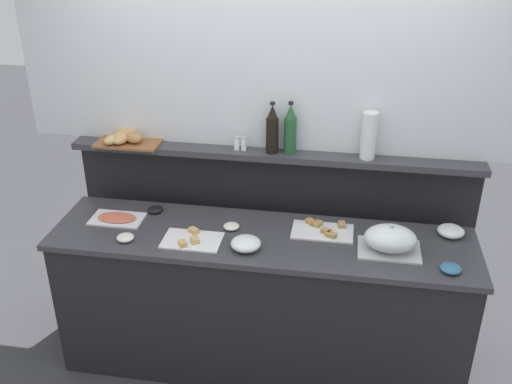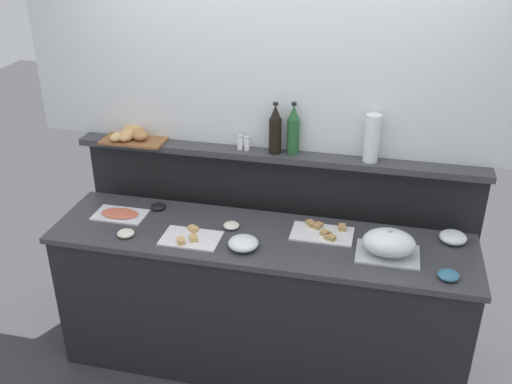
{
  "view_description": "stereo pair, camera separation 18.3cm",
  "coord_description": "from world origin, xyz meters",
  "views": [
    {
      "loc": [
        0.45,
        -2.83,
        2.68
      ],
      "look_at": [
        -0.05,
        0.1,
        1.17
      ],
      "focal_mm": 40.95,
      "sensor_mm": 36.0,
      "label": 1
    },
    {
      "loc": [
        0.62,
        -2.79,
        2.68
      ],
      "look_at": [
        -0.05,
        0.1,
        1.17
      ],
      "focal_mm": 40.95,
      "sensor_mm": 36.0,
      "label": 2
    }
  ],
  "objects": [
    {
      "name": "bread_basket",
      "position": [
        -0.92,
        0.4,
        1.33
      ],
      "size": [
        0.4,
        0.32,
        0.08
      ],
      "color": "brown",
      "rests_on": "back_ledge_unit"
    },
    {
      "name": "buffet_counter",
      "position": [
        0.0,
        0.0,
        0.47
      ],
      "size": [
        2.44,
        0.61,
        0.94
      ],
      "color": "black",
      "rests_on": "ground_plane"
    },
    {
      "name": "ground_plane",
      "position": [
        0.0,
        0.6,
        0.0
      ],
      "size": [
        12.0,
        12.0,
        0.0
      ],
      "primitive_type": "plane",
      "color": "#38383D"
    },
    {
      "name": "glass_bowl_medium",
      "position": [
        1.07,
        0.19,
        0.97
      ],
      "size": [
        0.15,
        0.15,
        0.06
      ],
      "color": "silver",
      "rests_on": "buffet_counter"
    },
    {
      "name": "upper_wall_panel",
      "position": [
        0.0,
        0.51,
        1.95
      ],
      "size": [
        3.13,
        0.08,
        1.31
      ],
      "primitive_type": "cube",
      "color": "silver",
      "rests_on": "back_ledge_unit"
    },
    {
      "name": "sandwich_platter_rear",
      "position": [
        0.35,
        0.11,
        0.95
      ],
      "size": [
        0.35,
        0.21,
        0.04
      ],
      "color": "silver",
      "rests_on": "buffet_counter"
    },
    {
      "name": "wine_bottle_dark",
      "position": [
        -0.0,
        0.4,
        1.44
      ],
      "size": [
        0.08,
        0.08,
        0.32
      ],
      "color": "black",
      "rests_on": "back_ledge_unit"
    },
    {
      "name": "serving_cloche",
      "position": [
        0.72,
        -0.03,
        1.01
      ],
      "size": [
        0.34,
        0.24,
        0.17
      ],
      "color": "#B7BABF",
      "rests_on": "buffet_counter"
    },
    {
      "name": "water_carafe",
      "position": [
        0.57,
        0.41,
        1.44
      ],
      "size": [
        0.09,
        0.09,
        0.28
      ],
      "primitive_type": "cylinder",
      "color": "silver",
      "rests_on": "back_ledge_unit"
    },
    {
      "name": "condiment_bowl_cream",
      "position": [
        -0.69,
        0.18,
        0.95
      ],
      "size": [
        0.09,
        0.09,
        0.03
      ],
      "primitive_type": "ellipsoid",
      "color": "black",
      "rests_on": "buffet_counter"
    },
    {
      "name": "condiment_bowl_red",
      "position": [
        -0.19,
        0.06,
        0.95
      ],
      "size": [
        0.09,
        0.09,
        0.03
      ],
      "primitive_type": "ellipsoid",
      "color": "silver",
      "rests_on": "buffet_counter"
    },
    {
      "name": "salt_shaker",
      "position": [
        -0.22,
        0.41,
        1.34
      ],
      "size": [
        0.03,
        0.03,
        0.09
      ],
      "color": "white",
      "rests_on": "back_ledge_unit"
    },
    {
      "name": "wine_bottle_green",
      "position": [
        0.11,
        0.42,
        1.44
      ],
      "size": [
        0.08,
        0.08,
        0.32
      ],
      "color": "#23562D",
      "rests_on": "back_ledge_unit"
    },
    {
      "name": "glass_bowl_large",
      "position": [
        -0.06,
        -0.14,
        0.97
      ],
      "size": [
        0.17,
        0.17,
        0.07
      ],
      "color": "silver",
      "rests_on": "buffet_counter"
    },
    {
      "name": "pepper_shaker",
      "position": [
        -0.17,
        0.41,
        1.34
      ],
      "size": [
        0.03,
        0.03,
        0.09
      ],
      "color": "white",
      "rests_on": "back_ledge_unit"
    },
    {
      "name": "condiment_bowl_dark",
      "position": [
        1.02,
        -0.18,
        0.96
      ],
      "size": [
        0.11,
        0.11,
        0.04
      ],
      "primitive_type": "ellipsoid",
      "color": "teal",
      "rests_on": "buffet_counter"
    },
    {
      "name": "cold_cuts_platter",
      "position": [
        -0.89,
        0.05,
        0.95
      ],
      "size": [
        0.32,
        0.19,
        0.02
      ],
      "color": "silver",
      "rests_on": "buffet_counter"
    },
    {
      "name": "condiment_bowl_teal",
      "position": [
        -0.75,
        -0.17,
        0.96
      ],
      "size": [
        0.1,
        0.1,
        0.03
      ],
      "primitive_type": "ellipsoid",
      "color": "silver",
      "rests_on": "buffet_counter"
    },
    {
      "name": "sandwich_platter_front",
      "position": [
        -0.38,
        -0.12,
        0.95
      ],
      "size": [
        0.33,
        0.22,
        0.04
      ],
      "color": "silver",
      "rests_on": "buffet_counter"
    },
    {
      "name": "back_ledge_unit",
      "position": [
        0.0,
        0.48,
        0.68
      ],
      "size": [
        2.53,
        0.22,
        1.29
      ],
      "color": "black",
      "rests_on": "ground_plane"
    }
  ]
}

